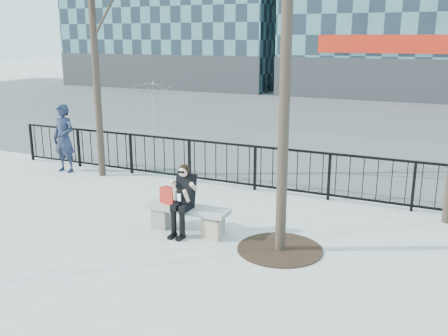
% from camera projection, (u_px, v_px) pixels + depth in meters
% --- Properties ---
extents(ground, '(120.00, 120.00, 0.00)m').
position_uv_depth(ground, '(188.00, 231.00, 9.59)').
color(ground, '#A2A19C').
rests_on(ground, ground).
extents(street_surface, '(60.00, 23.00, 0.01)m').
position_uv_depth(street_surface, '(347.00, 118.00, 22.74)').
color(street_surface, '#474747').
rests_on(street_surface, ground).
extents(railing, '(14.00, 0.06, 1.10)m').
position_uv_depth(railing, '(247.00, 167.00, 12.08)').
color(railing, black).
rests_on(railing, ground).
extents(tree_grate, '(1.50, 1.50, 0.02)m').
position_uv_depth(tree_grate, '(280.00, 249.00, 8.73)').
color(tree_grate, black).
rests_on(tree_grate, ground).
extents(bench_main, '(1.65, 0.46, 0.49)m').
position_uv_depth(bench_main, '(187.00, 216.00, 9.52)').
color(bench_main, slate).
rests_on(bench_main, ground).
extents(seated_woman, '(0.50, 0.64, 1.34)m').
position_uv_depth(seated_woman, '(183.00, 200.00, 9.28)').
color(seated_woman, black).
rests_on(seated_woman, ground).
extents(handbag, '(0.41, 0.28, 0.31)m').
position_uv_depth(handbag, '(169.00, 196.00, 9.61)').
color(handbag, '#A41C14').
rests_on(handbag, bench_main).
extents(shopping_bag, '(0.39, 0.19, 0.35)m').
position_uv_depth(shopping_bag, '(211.00, 230.00, 9.16)').
color(shopping_bag, '#CCBA90').
rests_on(shopping_bag, ground).
extents(standing_man, '(0.69, 0.45, 1.86)m').
position_uv_depth(standing_man, '(64.00, 138.00, 13.56)').
color(standing_man, black).
rests_on(standing_man, ground).
extents(vendor_umbrella, '(2.70, 2.73, 2.13)m').
position_uv_depth(vendor_umbrella, '(153.00, 110.00, 17.78)').
color(vendor_umbrella, gold).
rests_on(vendor_umbrella, ground).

